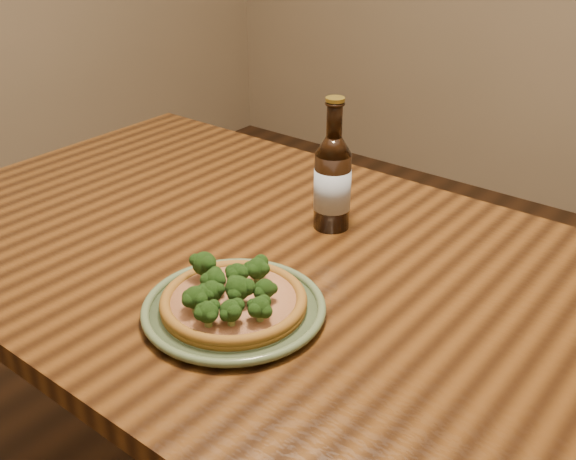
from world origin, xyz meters
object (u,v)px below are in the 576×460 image
Objects in this scene: table at (290,305)px; beer_bottle at (332,181)px; pizza at (233,299)px; plate at (234,308)px.

beer_bottle is (-0.02, 0.16, 0.19)m from table.
pizza is 0.89× the size of beer_bottle.
plate is at bearing 76.62° from pizza.
pizza is at bearing -84.67° from beer_bottle.
beer_bottle is at bearing 98.82° from plate.
table is 5.57× the size of plate.
plate is (0.03, -0.18, 0.10)m from table.
plate is 1.12× the size of beer_bottle.
plate reaches higher than table.
pizza is (-0.00, -0.00, 0.02)m from plate.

